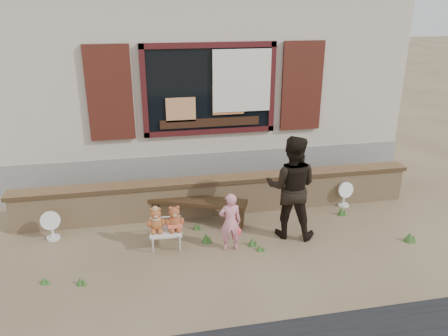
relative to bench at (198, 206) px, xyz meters
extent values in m
plane|color=brown|center=(0.43, -0.69, -0.31)|extent=(80.00, 80.00, 0.00)
cube|color=#A89B88|center=(0.43, 3.81, 2.09)|extent=(8.00, 5.00, 3.20)
cube|color=gray|center=(0.43, 3.81, 0.09)|extent=(8.04, 5.04, 0.80)
cube|color=black|center=(0.43, 1.28, 1.74)|extent=(2.30, 0.04, 1.50)
cube|color=#411314|center=(0.43, 1.26, 2.54)|extent=(2.50, 0.08, 0.10)
cube|color=#411314|center=(0.43, 1.26, 0.94)|extent=(2.50, 0.08, 0.10)
cube|color=#411314|center=(-0.77, 1.26, 1.74)|extent=(0.10, 0.08, 1.70)
cube|color=#411314|center=(1.63, 1.26, 1.74)|extent=(0.10, 0.08, 1.70)
cube|color=#3D1210|center=(-1.37, 1.25, 1.74)|extent=(0.80, 0.07, 1.70)
cube|color=#3D1210|center=(2.23, 1.25, 1.74)|extent=(0.80, 0.07, 1.70)
cube|color=white|center=(1.03, 1.21, 1.89)|extent=(1.10, 0.02, 1.15)
cube|color=black|center=(0.43, 1.25, 1.12)|extent=(1.90, 0.06, 0.16)
cube|color=tan|center=(-0.12, 1.25, 1.39)|extent=(0.55, 0.06, 0.45)
cube|color=#E08447|center=(0.78, 1.25, 1.54)|extent=(0.60, 0.06, 0.55)
cube|color=tan|center=(0.43, 0.31, -0.01)|extent=(7.00, 0.30, 0.60)
cube|color=brown|center=(0.43, 0.31, 0.32)|extent=(7.10, 0.36, 0.07)
cube|color=#322111|center=(0.00, 0.00, 0.08)|extent=(1.67, 0.96, 0.06)
cube|color=#322111|center=(-0.67, 0.28, -0.13)|extent=(0.21, 0.33, 0.35)
cube|color=#322111|center=(0.67, -0.28, -0.13)|extent=(0.21, 0.33, 0.35)
cube|color=silver|center=(-0.60, -0.71, -0.03)|extent=(0.50, 0.45, 0.04)
cylinder|color=silver|center=(-0.82, -0.88, -0.18)|extent=(0.02, 0.02, 0.26)
cylinder|color=silver|center=(-0.41, -0.90, -0.18)|extent=(0.02, 0.02, 0.26)
cylinder|color=silver|center=(-0.80, -0.51, -0.18)|extent=(0.02, 0.02, 0.26)
cylinder|color=silver|center=(-0.39, -0.53, -0.18)|extent=(0.02, 0.02, 0.26)
imported|color=pink|center=(0.35, -0.97, 0.16)|extent=(0.35, 0.23, 0.93)
imported|color=black|center=(1.39, -0.71, 0.53)|extent=(1.00, 0.91, 1.68)
cylinder|color=white|center=(-2.37, -0.11, -0.29)|extent=(0.21, 0.21, 0.04)
cylinder|color=white|center=(-2.37, -0.11, -0.16)|extent=(0.03, 0.03, 0.27)
cylinder|color=white|center=(-2.37, -0.11, 0.03)|extent=(0.30, 0.10, 0.31)
cylinder|color=white|center=(2.75, 0.11, -0.29)|extent=(0.20, 0.20, 0.04)
cylinder|color=white|center=(2.75, 0.11, -0.16)|extent=(0.03, 0.03, 0.26)
cylinder|color=white|center=(2.75, 0.11, 0.02)|extent=(0.31, 0.14, 0.30)
cone|color=#365F26|center=(-2.30, -1.34, -0.27)|extent=(0.12, 0.12, 0.08)
cone|color=#365F26|center=(-1.82, -1.47, -0.25)|extent=(0.11, 0.11, 0.12)
cone|color=#365F26|center=(0.79, -1.11, -0.26)|extent=(0.11, 0.11, 0.09)
cone|color=#365F26|center=(2.54, -0.23, -0.23)|extent=(0.13, 0.13, 0.15)
cone|color=#365F26|center=(3.19, -1.31, -0.23)|extent=(0.17, 0.17, 0.15)
cone|color=#365F26|center=(0.02, -0.70, -0.23)|extent=(0.14, 0.14, 0.16)
cone|color=#365F26|center=(0.71, -0.94, -0.24)|extent=(0.13, 0.13, 0.13)
cone|color=#365F26|center=(-0.08, -0.25, -0.24)|extent=(0.10, 0.10, 0.14)
camera|label=1|loc=(-0.89, -6.69, 3.24)|focal=35.00mm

